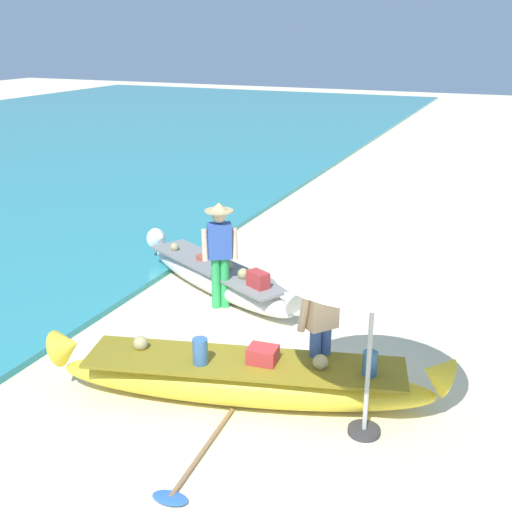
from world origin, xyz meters
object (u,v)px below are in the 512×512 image
Objects in this scene: boat_yellow_foreground at (244,378)px; person_vendor_hatted at (220,248)px; paddle at (193,466)px; boat_white_midground at (218,277)px; person_tourist_customer at (321,322)px; patio_umbrella_large at (376,253)px.

person_vendor_hatted is (-1.45, 2.30, 0.70)m from boat_yellow_foreground.
boat_yellow_foreground reaches higher than paddle.
paddle is (0.03, -1.34, -0.26)m from boat_yellow_foreground.
boat_white_midground is 4.55m from paddle.
person_vendor_hatted is at bearing 140.95° from person_tourist_customer.
paddle is (-0.72, -1.86, -0.91)m from person_tourist_customer.
boat_yellow_foreground is at bearing -57.79° from person_vendor_hatted.
person_vendor_hatted reaches higher than paddle.
patio_umbrella_large is 2.81m from paddle.
boat_yellow_foreground is 2.81m from person_vendor_hatted.
patio_umbrella_large reaches higher than boat_yellow_foreground.
patio_umbrella_large is (1.47, -0.09, 1.80)m from boat_yellow_foreground.
person_tourist_customer is (2.21, -1.79, -0.05)m from person_vendor_hatted.
person_vendor_hatted is 4.05m from paddle.
paddle is at bearing -66.69° from boat_white_midground.
paddle is (1.80, -4.18, -0.23)m from boat_white_midground.
person_vendor_hatted is at bearing 112.14° from paddle.
person_tourist_customer is at bearing 68.77° from paddle.
boat_yellow_foreground is 1.37m from paddle.
person_vendor_hatted reaches higher than boat_white_midground.
patio_umbrella_large is (3.24, -2.92, 1.83)m from boat_white_midground.
patio_umbrella_large reaches higher than person_vendor_hatted.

